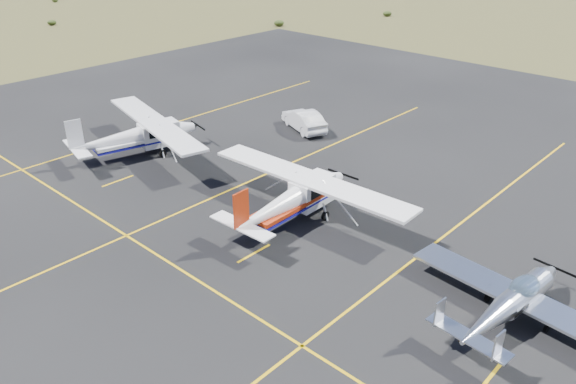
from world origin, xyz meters
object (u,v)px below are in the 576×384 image
aircraft_low_wing (514,301)px  sedan (304,120)px  aircraft_cessna (294,197)px  aircraft_plain (137,135)px

aircraft_low_wing → sedan: (10.12, 19.03, -0.22)m
aircraft_low_wing → aircraft_cessna: aircraft_cessna is taller
aircraft_cessna → sedan: (9.92, 8.08, -0.59)m
aircraft_low_wing → aircraft_cessna: size_ratio=0.78×
aircraft_low_wing → sedan: size_ratio=2.10×
aircraft_low_wing → aircraft_plain: 23.59m
aircraft_low_wing → sedan: bearing=67.6°
aircraft_cessna → aircraft_plain: 12.64m
aircraft_cessna → aircraft_plain: aircraft_plain is taller
aircraft_plain → sedan: bearing=-10.3°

